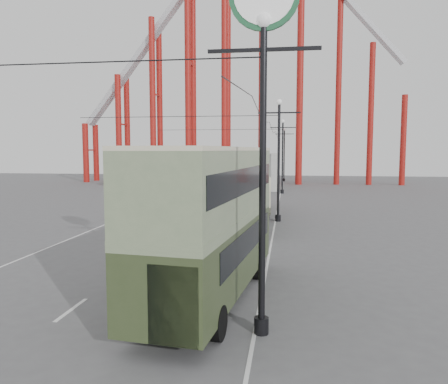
% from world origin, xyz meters
% --- Properties ---
extents(ground, '(160.00, 160.00, 0.00)m').
position_xyz_m(ground, '(0.00, 0.00, 0.00)').
color(ground, '#535255').
rests_on(ground, ground).
extents(road_markings, '(12.52, 120.00, 0.01)m').
position_xyz_m(road_markings, '(-0.86, 19.70, 0.01)').
color(road_markings, silver).
rests_on(road_markings, ground).
extents(lamp_post_near, '(3.20, 0.44, 10.80)m').
position_xyz_m(lamp_post_near, '(5.60, -3.00, 7.86)').
color(lamp_post_near, black).
rests_on(lamp_post_near, ground).
extents(lamp_post_mid, '(3.20, 0.44, 9.32)m').
position_xyz_m(lamp_post_mid, '(5.60, 18.00, 4.68)').
color(lamp_post_mid, black).
rests_on(lamp_post_mid, ground).
extents(lamp_post_far, '(3.20, 0.44, 9.32)m').
position_xyz_m(lamp_post_far, '(5.60, 40.00, 4.68)').
color(lamp_post_far, black).
rests_on(lamp_post_far, ground).
extents(lamp_post_distant, '(3.20, 0.44, 9.32)m').
position_xyz_m(lamp_post_distant, '(5.60, 62.00, 4.68)').
color(lamp_post_distant, black).
rests_on(lamp_post_distant, ground).
extents(roller_coaster, '(52.95, 5.00, 55.48)m').
position_xyz_m(roller_coaster, '(-2.49, 56.89, 22.92)').
color(roller_coaster, maroon).
rests_on(roller_coaster, ground).
extents(fairground_shed, '(22.00, 10.00, 5.00)m').
position_xyz_m(fairground_shed, '(-6.00, 47.00, 2.50)').
color(fairground_shed, '#A6A6A1').
rests_on(fairground_shed, ground).
extents(double_decker_bus, '(3.75, 10.63, 5.59)m').
position_xyz_m(double_decker_bus, '(3.60, -0.23, 3.13)').
color(double_decker_bus, '#313E21').
rests_on(double_decker_bus, ground).
extents(single_decker_green, '(2.63, 10.96, 3.09)m').
position_xyz_m(single_decker_green, '(3.49, 15.98, 1.74)').
color(single_decker_green, gray).
rests_on(single_decker_green, ground).
extents(single_decker_cream, '(4.03, 11.27, 3.43)m').
position_xyz_m(single_decker_cream, '(3.06, 22.39, 1.93)').
color(single_decker_cream, beige).
rests_on(single_decker_cream, ground).
extents(pedestrian, '(0.69, 0.62, 1.59)m').
position_xyz_m(pedestrian, '(-0.22, 11.79, 0.79)').
color(pedestrian, '#222227').
rests_on(pedestrian, ground).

